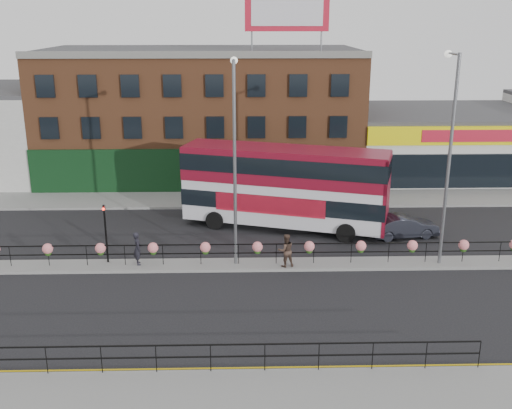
{
  "coord_description": "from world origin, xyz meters",
  "views": [
    {
      "loc": [
        -0.81,
        -29.44,
        12.69
      ],
      "look_at": [
        0.0,
        3.0,
        2.5
      ],
      "focal_mm": 42.0,
      "sensor_mm": 36.0,
      "label": 1
    }
  ],
  "objects_px": {
    "pedestrian_b": "(286,250)",
    "lamp_column_east": "(449,142)",
    "car": "(404,226)",
    "pedestrian_a": "(138,248)",
    "lamp_column_west": "(235,146)",
    "double_decker_bus": "(285,180)"
  },
  "relations": [
    {
      "from": "pedestrian_b",
      "to": "lamp_column_east",
      "type": "xyz_separation_m",
      "value": [
        8.24,
        0.55,
        5.59
      ]
    },
    {
      "from": "pedestrian_b",
      "to": "lamp_column_east",
      "type": "relative_size",
      "value": 0.16
    },
    {
      "from": "lamp_column_west",
      "to": "pedestrian_b",
      "type": "bearing_deg",
      "value": -15.57
    },
    {
      "from": "pedestrian_b",
      "to": "car",
      "type": "bearing_deg",
      "value": -162.56
    },
    {
      "from": "pedestrian_a",
      "to": "lamp_column_west",
      "type": "bearing_deg",
      "value": -105.14
    },
    {
      "from": "pedestrian_a",
      "to": "pedestrian_b",
      "type": "height_order",
      "value": "pedestrian_a"
    },
    {
      "from": "car",
      "to": "double_decker_bus",
      "type": "bearing_deg",
      "value": 65.51
    },
    {
      "from": "pedestrian_a",
      "to": "lamp_column_west",
      "type": "relative_size",
      "value": 0.17
    },
    {
      "from": "pedestrian_b",
      "to": "lamp_column_east",
      "type": "bearing_deg",
      "value": 169.53
    },
    {
      "from": "pedestrian_a",
      "to": "pedestrian_b",
      "type": "bearing_deg",
      "value": -111.41
    },
    {
      "from": "car",
      "to": "pedestrian_b",
      "type": "xyz_separation_m",
      "value": [
        -7.43,
        -4.59,
        0.36
      ]
    },
    {
      "from": "double_decker_bus",
      "to": "pedestrian_b",
      "type": "bearing_deg",
      "value": -93.6
    },
    {
      "from": "double_decker_bus",
      "to": "pedestrian_a",
      "type": "distance_m",
      "value": 10.35
    },
    {
      "from": "pedestrian_b",
      "to": "lamp_column_east",
      "type": "distance_m",
      "value": 9.97
    },
    {
      "from": "pedestrian_b",
      "to": "lamp_column_west",
      "type": "bearing_deg",
      "value": -29.83
    },
    {
      "from": "car",
      "to": "pedestrian_a",
      "type": "height_order",
      "value": "pedestrian_a"
    },
    {
      "from": "car",
      "to": "lamp_column_east",
      "type": "relative_size",
      "value": 0.39
    },
    {
      "from": "lamp_column_east",
      "to": "car",
      "type": "bearing_deg",
      "value": 101.39
    },
    {
      "from": "lamp_column_west",
      "to": "lamp_column_east",
      "type": "distance_m",
      "value": 10.87
    },
    {
      "from": "car",
      "to": "pedestrian_b",
      "type": "bearing_deg",
      "value": 111.93
    },
    {
      "from": "car",
      "to": "lamp_column_east",
      "type": "bearing_deg",
      "value": -178.38
    },
    {
      "from": "car",
      "to": "pedestrian_a",
      "type": "xyz_separation_m",
      "value": [
        -15.23,
        -4.1,
        0.37
      ]
    }
  ]
}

